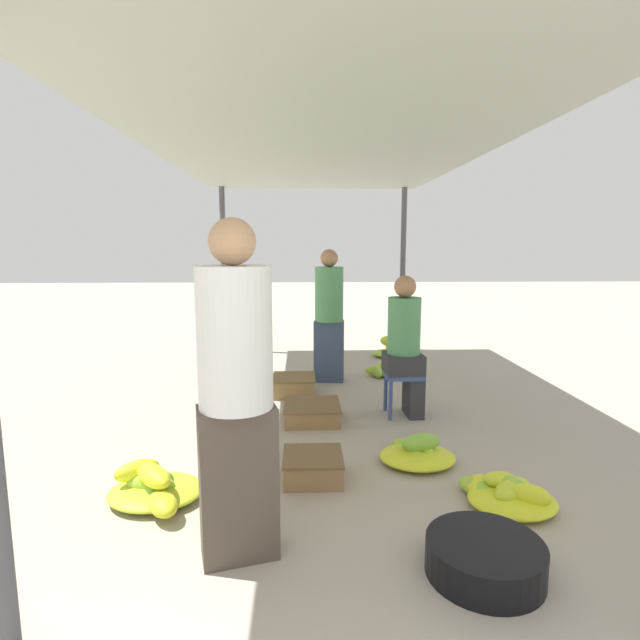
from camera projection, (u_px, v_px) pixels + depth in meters
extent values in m
cylinder|color=#4C4C51|center=(224.00, 270.00, 7.39)|extent=(0.08, 0.08, 2.42)
cylinder|color=#4C4C51|center=(403.00, 270.00, 7.48)|extent=(0.08, 0.08, 2.42)
cube|color=#9EA399|center=(321.00, 148.00, 4.46)|extent=(3.07, 6.06, 0.04)
cube|color=#4C4238|center=(238.00, 483.00, 2.51)|extent=(0.42, 0.30, 0.79)
cylinder|color=white|center=(235.00, 338.00, 2.40)|extent=(0.45, 0.45, 0.69)
sphere|color=tan|center=(232.00, 242.00, 2.33)|extent=(0.22, 0.22, 0.22)
cube|color=#384C84|center=(403.00, 375.00, 4.63)|extent=(0.34, 0.34, 0.04)
cylinder|color=#384C84|center=(390.00, 401.00, 4.52)|extent=(0.04, 0.04, 0.37)
cylinder|color=#384C84|center=(420.00, 400.00, 4.53)|extent=(0.04, 0.04, 0.37)
cylinder|color=#384C84|center=(386.00, 392.00, 4.79)|extent=(0.04, 0.04, 0.37)
cylinder|color=#384C84|center=(414.00, 392.00, 4.80)|extent=(0.04, 0.04, 0.37)
cube|color=#2D2D33|center=(413.00, 394.00, 4.66)|extent=(0.15, 0.31, 0.41)
cube|color=#2D2D33|center=(403.00, 363.00, 4.61)|extent=(0.35, 0.35, 0.18)
cylinder|color=#4C8C59|center=(404.00, 326.00, 4.56)|extent=(0.31, 0.31, 0.52)
sphere|color=#9E704C|center=(405.00, 287.00, 4.51)|extent=(0.20, 0.20, 0.20)
cylinder|color=black|center=(485.00, 558.00, 2.40)|extent=(0.57, 0.57, 0.17)
ellipsoid|color=yellow|center=(137.00, 470.00, 3.16)|extent=(0.30, 0.27, 0.13)
ellipsoid|color=yellow|center=(163.00, 504.00, 2.90)|extent=(0.27, 0.32, 0.11)
ellipsoid|color=#97C131|center=(151.00, 485.00, 3.11)|extent=(0.32, 0.14, 0.14)
ellipsoid|color=yellow|center=(154.00, 476.00, 3.05)|extent=(0.33, 0.35, 0.12)
ellipsoid|color=#74B337|center=(160.00, 486.00, 3.12)|extent=(0.19, 0.26, 0.15)
ellipsoid|color=#B7CE2B|center=(156.00, 491.00, 3.13)|extent=(0.59, 0.52, 0.10)
ellipsoid|color=#BACF2B|center=(231.00, 404.00, 4.74)|extent=(0.26, 0.28, 0.13)
ellipsoid|color=#7BB636|center=(251.00, 400.00, 4.83)|extent=(0.30, 0.15, 0.13)
ellipsoid|color=#77B437|center=(241.00, 393.00, 4.98)|extent=(0.23, 0.23, 0.12)
ellipsoid|color=yellow|center=(241.00, 402.00, 4.88)|extent=(0.27, 0.17, 0.12)
ellipsoid|color=#CDD628|center=(231.00, 397.00, 4.86)|extent=(0.11, 0.24, 0.14)
ellipsoid|color=#88BB34|center=(248.00, 396.00, 5.00)|extent=(0.24, 0.15, 0.10)
ellipsoid|color=#BED02A|center=(250.00, 396.00, 5.07)|extent=(0.16, 0.28, 0.13)
ellipsoid|color=#74B337|center=(236.00, 403.00, 4.89)|extent=(0.50, 0.44, 0.10)
ellipsoid|color=#92BF32|center=(398.00, 373.00, 5.98)|extent=(0.28, 0.20, 0.12)
ellipsoid|color=#AAC82E|center=(389.00, 367.00, 6.08)|extent=(0.36, 0.32, 0.12)
ellipsoid|color=#90BE32|center=(386.00, 371.00, 6.05)|extent=(0.13, 0.25, 0.11)
ellipsoid|color=#A9C82E|center=(378.00, 370.00, 6.07)|extent=(0.32, 0.10, 0.11)
ellipsoid|color=#92BF32|center=(377.00, 372.00, 6.01)|extent=(0.14, 0.29, 0.14)
ellipsoid|color=#8BBC33|center=(388.00, 371.00, 6.10)|extent=(0.41, 0.36, 0.10)
ellipsoid|color=#92BF32|center=(402.00, 448.00, 3.81)|extent=(0.15, 0.32, 0.09)
ellipsoid|color=#B0CB2D|center=(412.00, 454.00, 3.65)|extent=(0.25, 0.34, 0.11)
ellipsoid|color=#7DB636|center=(421.00, 443.00, 3.65)|extent=(0.34, 0.24, 0.13)
ellipsoid|color=#AAC82E|center=(424.00, 448.00, 3.70)|extent=(0.14, 0.25, 0.11)
ellipsoid|color=yellow|center=(417.00, 457.00, 3.64)|extent=(0.55, 0.48, 0.10)
ellipsoid|color=#7BB536|center=(394.00, 344.00, 7.16)|extent=(0.35, 0.33, 0.12)
ellipsoid|color=#C1D12A|center=(388.00, 341.00, 7.13)|extent=(0.28, 0.29, 0.15)
ellipsoid|color=#82B835|center=(390.00, 355.00, 6.97)|extent=(0.30, 0.27, 0.12)
ellipsoid|color=#A6C72E|center=(394.00, 346.00, 7.14)|extent=(0.29, 0.27, 0.09)
ellipsoid|color=yellow|center=(390.00, 347.00, 7.20)|extent=(0.19, 0.24, 0.13)
ellipsoid|color=#8ABC33|center=(392.00, 341.00, 7.13)|extent=(0.28, 0.26, 0.14)
ellipsoid|color=#96C031|center=(389.00, 353.00, 7.12)|extent=(0.46, 0.40, 0.10)
ellipsoid|color=yellow|center=(479.00, 485.00, 3.19)|extent=(0.26, 0.28, 0.12)
ellipsoid|color=yellow|center=(530.00, 495.00, 2.95)|extent=(0.26, 0.22, 0.13)
ellipsoid|color=#C3D229|center=(500.00, 479.00, 3.11)|extent=(0.21, 0.14, 0.09)
ellipsoid|color=#BCD02A|center=(512.00, 490.00, 3.04)|extent=(0.35, 0.32, 0.12)
ellipsoid|color=#94C032|center=(477.00, 488.00, 3.17)|extent=(0.28, 0.30, 0.11)
ellipsoid|color=#8BBC33|center=(512.00, 486.00, 3.05)|extent=(0.27, 0.33, 0.11)
ellipsoid|color=yellow|center=(512.00, 500.00, 3.02)|extent=(0.53, 0.46, 0.10)
cube|color=#9E7A4C|center=(294.00, 386.00, 5.33)|extent=(0.44, 0.44, 0.18)
cube|color=brown|center=(294.00, 377.00, 5.31)|extent=(0.45, 0.45, 0.02)
cube|color=olive|center=(312.00, 413.00, 4.52)|extent=(0.48, 0.48, 0.14)
cube|color=brown|center=(312.00, 405.00, 4.51)|extent=(0.50, 0.50, 0.02)
cube|color=olive|center=(313.00, 468.00, 3.39)|extent=(0.39, 0.39, 0.15)
cube|color=brown|center=(313.00, 456.00, 3.38)|extent=(0.40, 0.40, 0.02)
cube|color=#384766|center=(329.00, 351.00, 5.81)|extent=(0.36, 0.23, 0.71)
cylinder|color=#4C8C59|center=(329.00, 294.00, 5.71)|extent=(0.36, 0.36, 0.62)
sphere|color=#9E704C|center=(329.00, 258.00, 5.65)|extent=(0.20, 0.20, 0.20)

